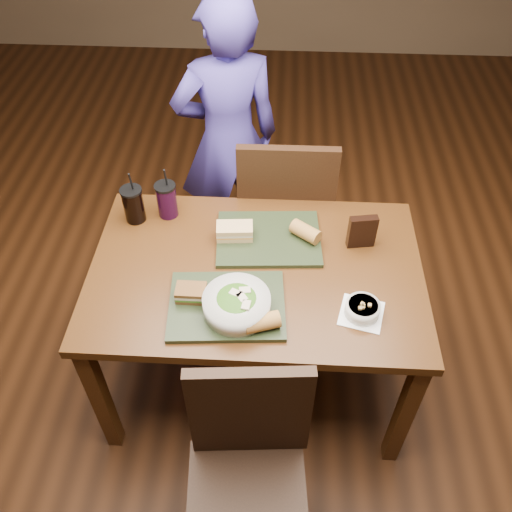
# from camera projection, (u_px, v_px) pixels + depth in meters

# --- Properties ---
(ground) EXTENTS (6.00, 6.00, 0.00)m
(ground) POSITION_uv_depth(u_px,v_px,m) (256.00, 373.00, 2.65)
(ground) COLOR #381C0B
(ground) RESTS_ON ground
(dining_table) EXTENTS (1.30, 0.85, 0.75)m
(dining_table) POSITION_uv_depth(u_px,v_px,m) (256.00, 284.00, 2.18)
(dining_table) COLOR #45260D
(dining_table) RESTS_ON ground
(chair_near) EXTENTS (0.43, 0.43, 0.92)m
(chair_near) POSITION_uv_depth(u_px,v_px,m) (248.00, 464.00, 1.81)
(chair_near) COLOR black
(chair_near) RESTS_ON ground
(chair_far) EXTENTS (0.44, 0.44, 1.01)m
(chair_far) POSITION_uv_depth(u_px,v_px,m) (285.00, 213.00, 2.63)
(chair_far) COLOR black
(chair_far) RESTS_ON ground
(diner) EXTENTS (0.62, 0.50, 1.48)m
(diner) POSITION_uv_depth(u_px,v_px,m) (228.00, 140.00, 2.74)
(diner) COLOR #40338D
(diner) RESTS_ON ground
(tray_near) EXTENTS (0.44, 0.35, 0.02)m
(tray_near) POSITION_uv_depth(u_px,v_px,m) (227.00, 306.00, 1.97)
(tray_near) COLOR black
(tray_near) RESTS_ON dining_table
(tray_far) EXTENTS (0.44, 0.35, 0.02)m
(tray_far) POSITION_uv_depth(u_px,v_px,m) (269.00, 239.00, 2.22)
(tray_far) COLOR black
(tray_far) RESTS_ON dining_table
(salad_bowl) EXTENTS (0.24, 0.24, 0.08)m
(salad_bowl) POSITION_uv_depth(u_px,v_px,m) (237.00, 303.00, 1.91)
(salad_bowl) COLOR silver
(salad_bowl) RESTS_ON tray_near
(soup_bowl) EXTENTS (0.18, 0.18, 0.06)m
(soup_bowl) POSITION_uv_depth(u_px,v_px,m) (362.00, 309.00, 1.93)
(soup_bowl) COLOR white
(soup_bowl) RESTS_ON dining_table
(sandwich_near) EXTENTS (0.11, 0.08, 0.05)m
(sandwich_near) POSITION_uv_depth(u_px,v_px,m) (191.00, 293.00, 1.97)
(sandwich_near) COLOR #593819
(sandwich_near) RESTS_ON tray_near
(sandwich_far) EXTENTS (0.15, 0.09, 0.06)m
(sandwich_far) POSITION_uv_depth(u_px,v_px,m) (235.00, 231.00, 2.19)
(sandwich_far) COLOR tan
(sandwich_far) RESTS_ON tray_far
(baguette_near) EXTENTS (0.14, 0.10, 0.06)m
(baguette_near) POSITION_uv_depth(u_px,v_px,m) (262.00, 322.00, 1.87)
(baguette_near) COLOR #AD7533
(baguette_near) RESTS_ON tray_near
(baguette_far) EXTENTS (0.14, 0.12, 0.06)m
(baguette_far) POSITION_uv_depth(u_px,v_px,m) (306.00, 232.00, 2.19)
(baguette_far) COLOR #AD7533
(baguette_far) RESTS_ON tray_far
(cup_cola) EXTENTS (0.09, 0.09, 0.25)m
(cup_cola) POSITION_uv_depth(u_px,v_px,m) (133.00, 204.00, 2.25)
(cup_cola) COLOR black
(cup_cola) RESTS_ON dining_table
(cup_berry) EXTENTS (0.09, 0.09, 0.24)m
(cup_berry) POSITION_uv_depth(u_px,v_px,m) (167.00, 200.00, 2.28)
(cup_berry) COLOR black
(cup_berry) RESTS_ON dining_table
(chip_bag) EXTENTS (0.12, 0.05, 0.15)m
(chip_bag) POSITION_uv_depth(u_px,v_px,m) (362.00, 232.00, 2.15)
(chip_bag) COLOR black
(chip_bag) RESTS_ON dining_table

